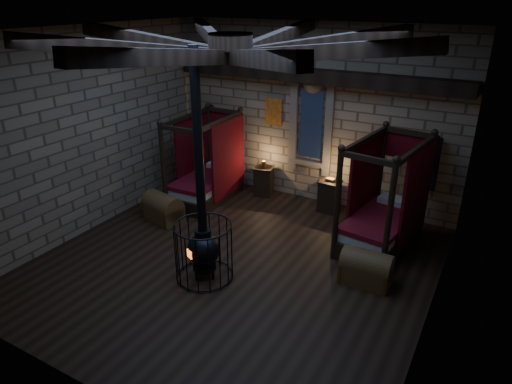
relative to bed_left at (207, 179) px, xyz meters
The scene contains 8 objects.
room 4.43m from the bed_left, 44.17° to the right, with size 7.02×7.02×4.29m.
bed_left is the anchor object (origin of this frame).
bed_right 4.38m from the bed_left, ahead, with size 1.37×2.23×2.20m.
trunk_left 1.50m from the bed_left, 97.53° to the right, with size 0.98×0.73×0.65m.
trunk_right 4.81m from the bed_left, 19.45° to the right, with size 0.88×0.56×0.64m.
nightstand_left 1.43m from the bed_left, 39.07° to the left, with size 0.56×0.55×0.92m.
nightstand_right 3.01m from the bed_left, 15.88° to the left, with size 0.49×0.47×0.83m.
stove 3.47m from the bed_left, 55.90° to the right, with size 1.04×1.04×4.05m.
Camera 1 is at (4.01, -6.31, 4.73)m, focal length 32.00 mm.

